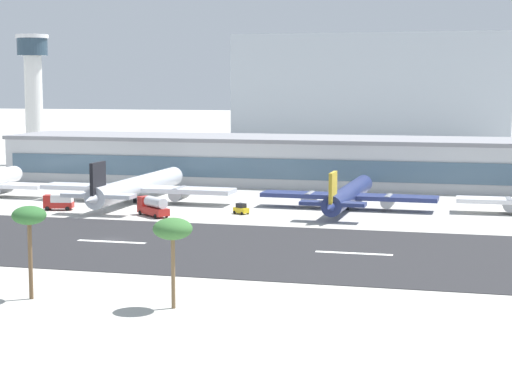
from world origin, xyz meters
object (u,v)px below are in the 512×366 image
object	(u,v)px
distant_hotel_block	(370,93)
airliner_gold_tail_gate_2	(348,195)
service_baggage_tug_1	(241,209)
palm_tree_0	(173,230)
terminal_building	(284,160)
control_tower	(33,86)
airliner_black_tail_gate_1	(135,187)
palm_tree_1	(29,218)
service_fuel_truck_2	(153,206)
service_box_truck_0	(59,201)

from	to	relation	value
distant_hotel_block	airliner_gold_tail_gate_2	world-z (taller)	distant_hotel_block
service_baggage_tug_1	palm_tree_0	size ratio (longest dim) A/B	0.33
terminal_building	control_tower	distance (m)	97.94
control_tower	service_baggage_tug_1	bearing A→B (deg)	-43.46
airliner_black_tail_gate_1	palm_tree_1	xyz separation A→B (m)	(20.44, -84.03, 6.60)
terminal_building	service_fuel_truck_2	bearing A→B (deg)	-101.64
service_baggage_tug_1	service_fuel_truck_2	size ratio (longest dim) A/B	0.43
service_box_truck_0	airliner_black_tail_gate_1	bearing A→B (deg)	-140.22
control_tower	airliner_black_tail_gate_1	size ratio (longest dim) A/B	0.82
service_box_truck_0	palm_tree_0	xyz separation A→B (m)	(50.00, -69.61, 7.46)
airliner_gold_tail_gate_2	service_fuel_truck_2	xyz separation A→B (m)	(-36.14, -18.37, -1.01)
service_box_truck_0	airliner_gold_tail_gate_2	bearing A→B (deg)	-177.74
service_box_truck_0	palm_tree_0	distance (m)	86.03
distant_hotel_block	service_baggage_tug_1	size ratio (longest dim) A/B	29.84
service_baggage_tug_1	terminal_building	bearing A→B (deg)	125.85
airliner_gold_tail_gate_2	service_baggage_tug_1	distance (m)	23.02
palm_tree_0	palm_tree_1	xyz separation A→B (m)	(-18.34, -0.02, 0.74)
control_tower	palm_tree_0	size ratio (longest dim) A/B	3.92
terminal_building	palm_tree_1	xyz separation A→B (m)	(-3.35, -128.89, 3.83)
airliner_gold_tail_gate_2	palm_tree_0	distance (m)	85.38
palm_tree_0	airliner_black_tail_gate_1	bearing A→B (deg)	114.77
airliner_black_tail_gate_1	service_box_truck_0	distance (m)	18.33
distant_hotel_block	service_box_truck_0	distance (m)	184.47
service_box_truck_0	palm_tree_0	bearing A→B (deg)	113.39
service_baggage_tug_1	service_fuel_truck_2	world-z (taller)	service_fuel_truck_2
airliner_gold_tail_gate_2	service_baggage_tug_1	bearing A→B (deg)	121.03
airliner_black_tail_gate_1	airliner_gold_tail_gate_2	size ratio (longest dim) A/B	1.12
terminal_building	distant_hotel_block	bearing A→B (deg)	85.96
service_baggage_tug_1	palm_tree_0	xyz separation A→B (m)	(11.69, -73.47, 8.20)
service_fuel_truck_2	palm_tree_1	distance (m)	67.54
control_tower	distant_hotel_block	bearing A→B (deg)	40.99
service_box_truck_0	palm_tree_1	xyz separation A→B (m)	(31.66, -69.62, 8.20)
service_fuel_truck_2	palm_tree_0	world-z (taller)	palm_tree_0
service_baggage_tug_1	service_fuel_truck_2	distance (m)	17.68
control_tower	palm_tree_0	world-z (taller)	control_tower
airliner_gold_tail_gate_2	service_baggage_tug_1	xyz separation A→B (m)	(-19.97, -11.28, -1.99)
distant_hotel_block	service_fuel_truck_2	distance (m)	183.71
airliner_black_tail_gate_1	service_baggage_tug_1	size ratio (longest dim) A/B	14.31
airliner_black_tail_gate_1	service_box_truck_0	world-z (taller)	airliner_black_tail_gate_1
control_tower	service_box_truck_0	size ratio (longest dim) A/B	6.57
service_box_truck_0	palm_tree_1	world-z (taller)	palm_tree_1
service_box_truck_0	service_fuel_truck_2	size ratio (longest dim) A/B	0.77
airliner_black_tail_gate_1	palm_tree_0	size ratio (longest dim) A/B	4.76
distant_hotel_block	palm_tree_1	bearing A→B (deg)	-92.72
airliner_black_tail_gate_1	distant_hotel_block	bearing A→B (deg)	-10.11
service_box_truck_0	palm_tree_1	size ratio (longest dim) A/B	0.56
distant_hotel_block	service_box_truck_0	bearing A→B (deg)	-103.70
distant_hotel_block	airliner_black_tail_gate_1	world-z (taller)	distant_hotel_block
airliner_black_tail_gate_1	palm_tree_0	xyz separation A→B (m)	(38.77, -84.01, 5.86)
airliner_black_tail_gate_1	service_fuel_truck_2	xyz separation A→B (m)	(10.92, -17.64, -1.36)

